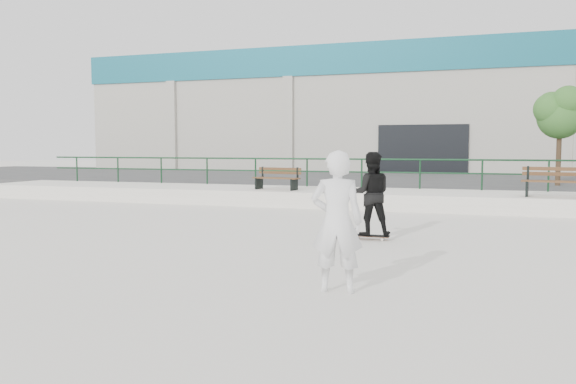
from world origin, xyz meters
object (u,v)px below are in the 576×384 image
(tree, at_px, (561,112))
(bench_right, at_px, (558,182))
(standing_skater, at_px, (371,194))
(seated_skater, at_px, (337,222))
(skateboard, at_px, (370,236))
(bench_left, at_px, (277,179))

(tree, bearing_deg, bench_right, -97.95)
(standing_skater, bearing_deg, seated_skater, 79.98)
(skateboard, bearing_deg, bench_left, 124.47)
(bench_left, xyz_separation_m, bench_right, (8.51, -0.28, 0.06))
(skateboard, bearing_deg, seated_skater, -85.82)
(bench_left, bearing_deg, skateboard, -44.97)
(skateboard, xyz_separation_m, seated_skater, (0.29, -4.35, 0.87))
(tree, height_order, skateboard, tree)
(tree, bearing_deg, seated_skater, -106.87)
(standing_skater, relative_size, seated_skater, 0.92)
(seated_skater, bearing_deg, tree, -116.22)
(bench_left, bearing_deg, bench_right, 9.01)
(tree, distance_m, seated_skater, 16.57)
(bench_right, bearing_deg, tree, 89.67)
(bench_left, relative_size, seated_skater, 0.90)
(tree, relative_size, seated_skater, 1.93)
(bench_left, relative_size, standing_skater, 0.98)
(tree, bearing_deg, skateboard, -114.01)
(skateboard, distance_m, standing_skater, 0.89)
(bench_left, relative_size, tree, 0.46)
(bench_left, xyz_separation_m, standing_skater, (4.21, -6.21, 0.09))
(bench_left, height_order, seated_skater, seated_skater)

